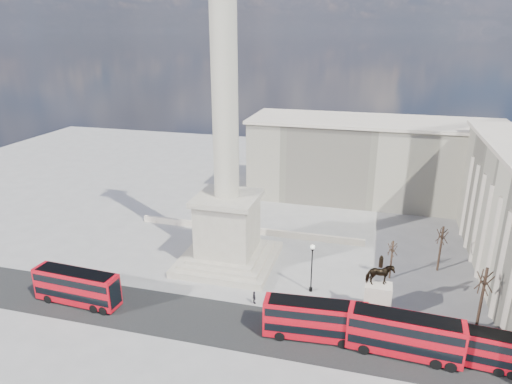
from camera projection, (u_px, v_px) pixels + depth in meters
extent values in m
plane|color=gray|center=(218.00, 278.00, 65.37)|extent=(180.00, 180.00, 0.00)
cube|color=black|center=(229.00, 324.00, 55.04)|extent=(120.00, 9.00, 0.01)
cube|color=#A59C8A|center=(228.00, 259.00, 69.75)|extent=(14.00, 14.00, 1.00)
cube|color=#A59C8A|center=(228.00, 254.00, 69.50)|extent=(12.00, 12.00, 0.50)
cube|color=#A59C8A|center=(228.00, 251.00, 69.34)|extent=(10.00, 10.00, 0.50)
cube|color=#A59C8A|center=(228.00, 226.00, 67.92)|extent=(8.00, 8.00, 8.00)
cube|color=#A59C8A|center=(227.00, 198.00, 66.46)|extent=(9.00, 9.00, 0.80)
cylinder|color=#AFA791|center=(224.00, 76.00, 60.66)|extent=(3.60, 3.60, 34.00)
cube|color=beige|center=(248.00, 230.00, 79.75)|extent=(40.00, 0.60, 1.10)
cube|color=#BCB49A|center=(373.00, 161.00, 94.19)|extent=(50.00, 16.00, 16.00)
cube|color=beige|center=(377.00, 121.00, 91.43)|extent=(51.00, 17.00, 0.60)
cube|color=#B30915|center=(77.00, 286.00, 58.44)|extent=(11.64, 3.23, 4.24)
cube|color=black|center=(78.00, 292.00, 58.70)|extent=(11.19, 3.27, 0.94)
cube|color=black|center=(76.00, 279.00, 58.07)|extent=(11.19, 3.27, 0.94)
cube|color=black|center=(75.00, 272.00, 57.73)|extent=(10.48, 2.91, 0.06)
cylinder|color=black|center=(55.00, 294.00, 60.20)|extent=(1.30, 2.80, 1.15)
cylinder|color=black|center=(100.00, 304.00, 58.13)|extent=(1.30, 2.80, 1.15)
cylinder|color=black|center=(109.00, 306.00, 57.72)|extent=(1.30, 2.80, 1.15)
cube|color=#B30915|center=(315.00, 319.00, 51.72)|extent=(11.83, 3.55, 4.29)
cube|color=black|center=(315.00, 325.00, 51.98)|extent=(11.37, 3.57, 0.95)
cube|color=black|center=(315.00, 311.00, 51.34)|extent=(11.37, 3.57, 0.95)
cube|color=black|center=(316.00, 303.00, 51.00)|extent=(10.65, 3.19, 0.06)
cylinder|color=black|center=(281.00, 330.00, 53.04)|extent=(1.38, 2.85, 1.17)
cylinder|color=black|center=(343.00, 337.00, 51.80)|extent=(1.38, 2.85, 1.17)
cylinder|color=black|center=(356.00, 338.00, 51.55)|extent=(1.38, 2.85, 1.17)
cube|color=#B30915|center=(470.00, 345.00, 47.86)|extent=(10.49, 3.22, 3.80)
cube|color=black|center=(469.00, 351.00, 48.09)|extent=(10.08, 3.25, 0.84)
cube|color=black|center=(471.00, 337.00, 47.53)|extent=(10.08, 3.25, 0.84)
cube|color=black|center=(472.00, 330.00, 47.22)|extent=(9.44, 2.90, 0.06)
cylinder|color=black|center=(433.00, 352.00, 49.53)|extent=(1.24, 2.55, 1.03)
cylinder|color=black|center=(497.00, 365.00, 47.50)|extent=(1.24, 2.55, 1.03)
cylinder|color=black|center=(511.00, 368.00, 47.10)|extent=(1.24, 2.55, 1.03)
cube|color=#B30915|center=(404.00, 334.00, 49.02)|extent=(12.22, 3.41, 4.45)
cube|color=black|center=(403.00, 340.00, 49.29)|extent=(11.74, 3.44, 0.99)
cube|color=black|center=(405.00, 325.00, 48.63)|extent=(11.74, 3.44, 0.99)
cube|color=black|center=(407.00, 316.00, 48.27)|extent=(10.99, 3.07, 0.07)
cylinder|color=black|center=(365.00, 342.00, 50.87)|extent=(1.36, 2.93, 1.21)
cylinder|color=black|center=(435.00, 356.00, 48.69)|extent=(1.36, 2.93, 1.21)
cylinder|color=black|center=(450.00, 359.00, 48.26)|extent=(1.36, 2.93, 1.21)
cylinder|color=black|center=(311.00, 289.00, 61.95)|extent=(0.47, 0.47, 0.53)
cylinder|color=black|center=(312.00, 270.00, 60.97)|extent=(0.17, 0.17, 6.38)
cylinder|color=black|center=(313.00, 250.00, 59.95)|extent=(0.32, 0.32, 0.32)
sphere|color=silver|center=(313.00, 247.00, 59.82)|extent=(0.60, 0.60, 0.60)
cube|color=beige|center=(376.00, 314.00, 56.52)|extent=(4.03, 3.02, 0.50)
cube|color=beige|center=(377.00, 301.00, 55.86)|extent=(3.23, 2.22, 4.44)
imported|color=black|center=(380.00, 275.00, 54.67)|extent=(3.53, 2.46, 2.72)
cylinder|color=black|center=(381.00, 262.00, 54.12)|extent=(0.50, 0.50, 1.21)
sphere|color=black|center=(382.00, 257.00, 53.87)|extent=(0.36, 0.36, 0.36)
cylinder|color=#332319|center=(481.00, 300.00, 52.40)|extent=(0.33, 0.33, 8.36)
cylinder|color=#332319|center=(391.00, 260.00, 64.32)|extent=(0.27, 0.27, 5.84)
cylinder|color=#332319|center=(440.00, 249.00, 66.23)|extent=(0.30, 0.30, 7.05)
imported|color=black|center=(366.00, 301.00, 58.19)|extent=(0.77, 0.71, 1.76)
imported|color=black|center=(387.00, 325.00, 53.39)|extent=(1.10, 1.06, 1.79)
imported|color=black|center=(254.00, 297.00, 58.91)|extent=(0.91, 1.11, 1.77)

